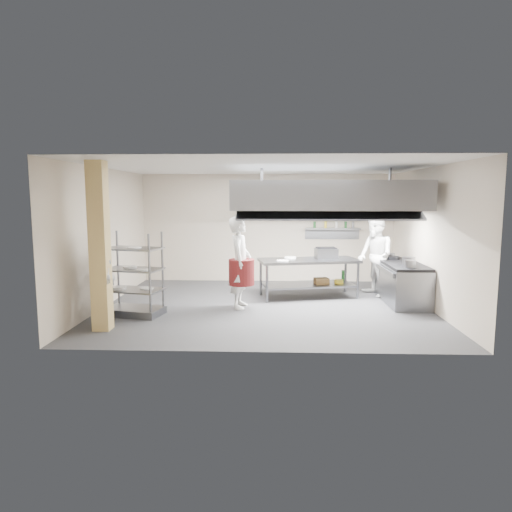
{
  "coord_description": "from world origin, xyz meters",
  "views": [
    {
      "loc": [
        0.16,
        -9.78,
        2.38
      ],
      "look_at": [
        -0.22,
        0.2,
        1.08
      ],
      "focal_mm": 32.0,
      "sensor_mm": 36.0,
      "label": 1
    }
  ],
  "objects_px": {
    "griddle": "(326,253)",
    "stockpot": "(409,261)",
    "chef_line": "(375,256)",
    "chef_plating": "(103,275)",
    "island": "(308,278)",
    "chef_head": "(240,263)",
    "cooking_range": "(402,284)",
    "pass_rack": "(133,274)"
  },
  "relations": [
    {
      "from": "chef_line",
      "to": "chef_plating",
      "type": "bearing_deg",
      "value": -81.45
    },
    {
      "from": "griddle",
      "to": "stockpot",
      "type": "bearing_deg",
      "value": -37.18
    },
    {
      "from": "pass_rack",
      "to": "cooking_range",
      "type": "bearing_deg",
      "value": 25.91
    },
    {
      "from": "stockpot",
      "to": "island",
      "type": "bearing_deg",
      "value": 159.06
    },
    {
      "from": "stockpot",
      "to": "chef_head",
      "type": "bearing_deg",
      "value": -175.55
    },
    {
      "from": "griddle",
      "to": "island",
      "type": "bearing_deg",
      "value": -169.34
    },
    {
      "from": "island",
      "to": "stockpot",
      "type": "height_order",
      "value": "stockpot"
    },
    {
      "from": "chef_head",
      "to": "stockpot",
      "type": "relative_size",
      "value": 7.25
    },
    {
      "from": "pass_rack",
      "to": "chef_line",
      "type": "relative_size",
      "value": 0.87
    },
    {
      "from": "chef_line",
      "to": "stockpot",
      "type": "distance_m",
      "value": 1.11
    },
    {
      "from": "chef_line",
      "to": "stockpot",
      "type": "bearing_deg",
      "value": 9.86
    },
    {
      "from": "chef_line",
      "to": "griddle",
      "type": "distance_m",
      "value": 1.18
    },
    {
      "from": "pass_rack",
      "to": "chef_head",
      "type": "height_order",
      "value": "chef_head"
    },
    {
      "from": "chef_head",
      "to": "chef_plating",
      "type": "relative_size",
      "value": 1.05
    },
    {
      "from": "island",
      "to": "chef_line",
      "type": "distance_m",
      "value": 1.69
    },
    {
      "from": "island",
      "to": "cooking_range",
      "type": "bearing_deg",
      "value": -23.47
    },
    {
      "from": "island",
      "to": "stockpot",
      "type": "relative_size",
      "value": 8.55
    },
    {
      "from": "cooking_range",
      "to": "stockpot",
      "type": "relative_size",
      "value": 7.39
    },
    {
      "from": "island",
      "to": "pass_rack",
      "type": "xyz_separation_m",
      "value": [
        -3.65,
        -1.79,
        0.39
      ]
    },
    {
      "from": "cooking_range",
      "to": "chef_head",
      "type": "relative_size",
      "value": 1.02
    },
    {
      "from": "island",
      "to": "chef_line",
      "type": "height_order",
      "value": "chef_line"
    },
    {
      "from": "pass_rack",
      "to": "chef_head",
      "type": "bearing_deg",
      "value": 30.98
    },
    {
      "from": "chef_head",
      "to": "chef_line",
      "type": "height_order",
      "value": "chef_head"
    },
    {
      "from": "chef_plating",
      "to": "stockpot",
      "type": "xyz_separation_m",
      "value": [
        6.1,
        1.68,
        0.06
      ]
    },
    {
      "from": "island",
      "to": "griddle",
      "type": "height_order",
      "value": "griddle"
    },
    {
      "from": "chef_line",
      "to": "cooking_range",
      "type": "bearing_deg",
      "value": 20.86
    },
    {
      "from": "island",
      "to": "chef_line",
      "type": "relative_size",
      "value": 1.2
    },
    {
      "from": "island",
      "to": "griddle",
      "type": "distance_m",
      "value": 0.73
    },
    {
      "from": "griddle",
      "to": "cooking_range",
      "type": "bearing_deg",
      "value": -26.84
    },
    {
      "from": "pass_rack",
      "to": "island",
      "type": "bearing_deg",
      "value": 38.7
    },
    {
      "from": "pass_rack",
      "to": "cooking_range",
      "type": "height_order",
      "value": "pass_rack"
    },
    {
      "from": "cooking_range",
      "to": "stockpot",
      "type": "distance_m",
      "value": 0.68
    },
    {
      "from": "pass_rack",
      "to": "griddle",
      "type": "xyz_separation_m",
      "value": [
        4.07,
        1.93,
        0.19
      ]
    },
    {
      "from": "chef_plating",
      "to": "stockpot",
      "type": "bearing_deg",
      "value": 77.11
    },
    {
      "from": "chef_head",
      "to": "cooking_range",
      "type": "bearing_deg",
      "value": -76.03
    },
    {
      "from": "cooking_range",
      "to": "stockpot",
      "type": "xyz_separation_m",
      "value": [
        0.02,
        -0.37,
        0.57
      ]
    },
    {
      "from": "cooking_range",
      "to": "chef_plating",
      "type": "xyz_separation_m",
      "value": [
        -6.08,
        -2.06,
        0.51
      ]
    },
    {
      "from": "stockpot",
      "to": "griddle",
      "type": "bearing_deg",
      "value": 150.54
    },
    {
      "from": "cooking_range",
      "to": "chef_head",
      "type": "xyz_separation_m",
      "value": [
        -3.63,
        -0.66,
        0.56
      ]
    },
    {
      "from": "chef_head",
      "to": "griddle",
      "type": "xyz_separation_m",
      "value": [
        1.97,
        1.23,
        0.05
      ]
    },
    {
      "from": "cooking_range",
      "to": "chef_plating",
      "type": "distance_m",
      "value": 6.44
    },
    {
      "from": "chef_plating",
      "to": "chef_line",
      "type": "bearing_deg",
      "value": 87.22
    }
  ]
}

